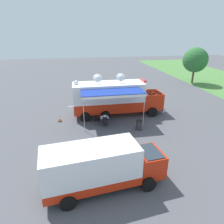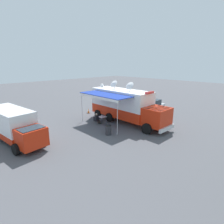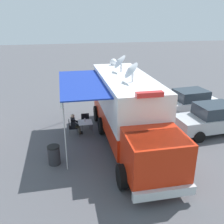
{
  "view_description": "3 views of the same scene",
  "coord_description": "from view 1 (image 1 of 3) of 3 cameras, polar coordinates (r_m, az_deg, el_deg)",
  "views": [
    {
      "loc": [
        19.65,
        -3.29,
        8.41
      ],
      "look_at": [
        1.73,
        0.05,
        1.02
      ],
      "focal_mm": 32.31,
      "sensor_mm": 36.0,
      "label": 1
    },
    {
      "loc": [
        14.67,
        13.67,
        6.42
      ],
      "look_at": [
        1.97,
        0.59,
        1.48
      ],
      "focal_mm": 29.63,
      "sensor_mm": 36.0,
      "label": 2
    },
    {
      "loc": [
        3.36,
        12.53,
        6.52
      ],
      "look_at": [
        0.62,
        -0.6,
        1.29
      ],
      "focal_mm": 40.16,
      "sensor_mm": 36.0,
      "label": 3
    }
  ],
  "objects": [
    {
      "name": "folding_chair_at_table",
      "position": [
        18.62,
        -1.95,
        -3.05
      ],
      "size": [
        0.48,
        0.48,
        0.87
      ],
      "color": "black",
      "rests_on": "ground"
    },
    {
      "name": "water_bottle",
      "position": [
        19.21,
        -2.3,
        -1.19
      ],
      "size": [
        0.07,
        0.07,
        0.22
      ],
      "color": "silver",
      "rests_on": "folding_table"
    },
    {
      "name": "trash_bin",
      "position": [
        18.43,
        7.64,
        -3.72
      ],
      "size": [
        0.57,
        0.57,
        0.91
      ],
      "color": "#2D2D33",
      "rests_on": "ground"
    },
    {
      "name": "lot_stripe",
      "position": [
        24.57,
        -6.72,
        1.89
      ],
      "size": [
        0.14,
        4.8,
        0.01
      ],
      "primitive_type": "cube",
      "rotation": [
        0.0,
        0.0,
        -0.01
      ],
      "color": "silver",
      "rests_on": "ground"
    },
    {
      "name": "ground_plane",
      "position": [
        21.63,
        -0.97,
        -0.84
      ],
      "size": [
        100.0,
        100.0,
        0.0
      ],
      "primitive_type": "plane",
      "color": "#515156"
    },
    {
      "name": "command_truck",
      "position": [
        21.04,
        1.02,
        4.16
      ],
      "size": [
        4.88,
        9.5,
        4.53
      ],
      "color": "red",
      "rests_on": "ground"
    },
    {
      "name": "tree_far_left",
      "position": [
        37.11,
        22.51,
        13.45
      ],
      "size": [
        4.05,
        4.05,
        5.93
      ],
      "color": "brown",
      "rests_on": "ground"
    },
    {
      "name": "folding_table",
      "position": [
        19.28,
        -2.15,
        -1.62
      ],
      "size": [
        0.8,
        0.8,
        0.73
      ],
      "color": "silver",
      "rests_on": "ground"
    },
    {
      "name": "car_far_corner",
      "position": [
        26.12,
        -1.51,
        5.28
      ],
      "size": [
        4.3,
        2.22,
        1.76
      ],
      "color": "#B2B5BA",
      "rests_on": "ground"
    },
    {
      "name": "seated_responder",
      "position": [
        18.73,
        -2.04,
        -2.43
      ],
      "size": [
        0.66,
        0.55,
        1.25
      ],
      "color": "black",
      "rests_on": "ground"
    },
    {
      "name": "car_behind_truck",
      "position": [
        25.91,
        -7.94,
        4.94
      ],
      "size": [
        4.36,
        2.33,
        1.76
      ],
      "color": "silver",
      "rests_on": "ground"
    },
    {
      "name": "folding_chair_beside_table",
      "position": [
        19.35,
        -4.67,
        -2.12
      ],
      "size": [
        0.48,
        0.48,
        0.87
      ],
      "color": "black",
      "rests_on": "ground"
    },
    {
      "name": "traffic_cone",
      "position": [
        20.65,
        -14.59,
        -1.89
      ],
      "size": [
        0.36,
        0.36,
        0.58
      ],
      "color": "black",
      "rests_on": "ground"
    },
    {
      "name": "support_truck",
      "position": [
        11.58,
        -3.24,
        -15.31
      ],
      "size": [
        2.93,
        6.99,
        2.7
      ],
      "color": "white",
      "rests_on": "ground"
    }
  ]
}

